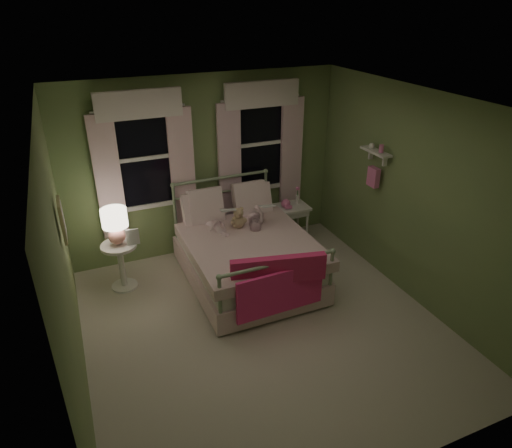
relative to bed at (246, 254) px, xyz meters
name	(u,v)px	position (x,y,z in m)	size (l,w,h in m)	color
room_shell	(264,228)	(-0.19, -1.02, 0.92)	(4.20, 4.20, 4.20)	beige
bed	(246,254)	(0.00, 0.00, 0.00)	(1.58, 2.04, 1.18)	white
pink_throw	(279,279)	(0.00, -1.03, 0.23)	(1.10, 0.34, 0.71)	#D0285F
child_left	(215,208)	(-0.28, 0.42, 0.56)	(0.27, 0.18, 0.74)	#F7D1DD
child_right	(253,200)	(0.28, 0.42, 0.58)	(0.39, 0.30, 0.80)	#F7D1DD
book_left	(221,214)	(-0.28, 0.17, 0.58)	(0.20, 0.27, 0.03)	beige
book_right	(260,210)	(0.28, 0.17, 0.54)	(0.20, 0.27, 0.02)	beige
teddy_bear	(238,219)	(0.00, 0.26, 0.41)	(0.23, 0.19, 0.31)	tan
nightstand_left	(121,260)	(-1.58, 0.45, 0.03)	(0.46, 0.46, 0.65)	white
table_lamp	(115,223)	(-1.58, 0.45, 0.57)	(0.32, 0.32, 0.49)	#FFA096
book_nightstand	(127,245)	(-1.48, 0.37, 0.27)	(0.16, 0.22, 0.02)	beige
nightstand_right	(291,212)	(1.01, 0.64, 0.17)	(0.50, 0.40, 0.64)	white
pink_toy	(286,204)	(0.91, 0.63, 0.32)	(0.14, 0.19, 0.14)	pink
bud_vase	(297,195)	(1.13, 0.69, 0.41)	(0.06, 0.06, 0.28)	white
window_left	(144,154)	(-1.04, 1.01, 1.24)	(1.34, 0.13, 1.96)	black
window_right	(261,140)	(0.66, 1.01, 1.24)	(1.34, 0.13, 1.96)	black
wall_shelf	(375,165)	(1.71, -0.32, 1.14)	(0.15, 0.50, 0.60)	white
framed_picture	(62,220)	(-2.14, -0.42, 1.12)	(0.03, 0.32, 0.42)	beige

